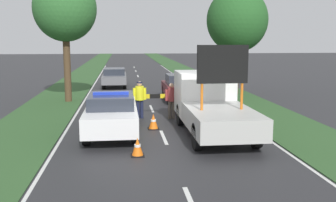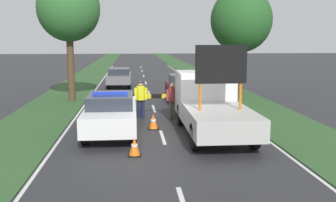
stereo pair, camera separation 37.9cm
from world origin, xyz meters
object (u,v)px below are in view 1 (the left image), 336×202
Objects in this scene: police_car at (111,113)px; road_barrier at (150,98)px; pedestrian_civilian at (171,98)px; traffic_cone_near_truck at (137,147)px; traffic_cone_near_police at (153,122)px; work_truck at (211,103)px; roadside_tree_near_left at (65,9)px; queued_car_suv_grey at (114,77)px; utility_pole at (221,35)px; roadside_tree_near_right at (237,20)px; traffic_cone_centre_front at (116,110)px; queued_car_wagon_maroon at (181,87)px; police_officer at (140,96)px.

police_car reaches higher than road_barrier.
pedestrian_civilian is 5.82m from traffic_cone_near_truck.
traffic_cone_near_truck is at bearing -102.17° from traffic_cone_near_police.
roadside_tree_near_left is at bearing -47.44° from work_truck.
utility_pole is (6.82, -4.81, 3.00)m from queued_car_suv_grey.
traffic_cone_near_truck is at bearing 48.63° from work_truck.
police_car is at bearing -149.36° from pedestrian_civilian.
pedestrian_civilian is 2.62× the size of traffic_cone_near_police.
utility_pole is at bearing -102.22° from work_truck.
pedestrian_civilian is 9.48m from roadside_tree_near_right.
queued_car_wagon_maroon is at bearing 47.21° from traffic_cone_centre_front.
police_car is 0.69× the size of utility_pole.
roadside_tree_near_left is at bearing 102.49° from police_car.
queued_car_suv_grey is (-1.83, 11.27, -0.09)m from road_barrier.
road_barrier is at bearing -8.91° from traffic_cone_centre_front.
police_officer is 3.22× the size of traffic_cone_centre_front.
traffic_cone_near_truck is at bearing -121.85° from pedestrian_civilian.
police_officer is 2.73× the size of traffic_cone_near_police.
utility_pole is (6.65, 9.92, 2.93)m from police_car.
roadside_tree_near_right is (3.83, 9.79, 3.55)m from work_truck.
roadside_tree_near_right is at bearing 50.75° from road_barrier.
pedestrian_civilian is 0.39× the size of queued_car_wagon_maroon.
traffic_cone_near_truck is 0.09× the size of roadside_tree_near_right.
traffic_cone_near_police is 0.08× the size of utility_pole.
pedestrian_civilian is 2.81× the size of traffic_cone_near_truck.
work_truck is at bearing 104.86° from queued_car_suv_grey.
pedestrian_civilian reaches higher than queued_car_suv_grey.
queued_car_suv_grey is 0.66× the size of roadside_tree_near_right.
road_barrier is 1.26m from pedestrian_civilian.
traffic_cone_centre_front is at bearing 116.26° from traffic_cone_near_police.
police_officer is (-0.49, -0.62, 0.17)m from road_barrier.
queued_car_suv_grey is (-1.34, 11.90, -0.26)m from police_officer.
police_car reaches higher than pedestrian_civilian.
roadside_tree_near_left is at bearing 137.84° from road_barrier.
road_barrier is at bearing 63.61° from queued_car_wagon_maroon.
traffic_cone_centre_front is 9.69m from utility_pole.
police_officer is 11.97m from queued_car_suv_grey.
utility_pole is (4.07, 7.33, 2.79)m from pedestrian_civilian.
police_officer is at bearing -127.69° from utility_pole.
queued_car_wagon_maroon is 8.08m from queued_car_suv_grey.
traffic_cone_near_truck is 14.99m from roadside_tree_near_right.
roadside_tree_near_left is at bearing 122.64° from traffic_cone_centre_front.
utility_pole reaches higher than road_barrier.
police_car reaches higher than traffic_cone_near_truck.
roadside_tree_near_right reaches higher than police_car.
police_officer is at bearing -38.61° from traffic_cone_centre_front.
roadside_tree_near_right is at bearing 56.79° from traffic_cone_near_police.
traffic_cone_near_truck is 17.69m from queued_car_suv_grey.
pedestrian_civilian is at bearing -39.35° from road_barrier.
traffic_cone_centre_front is 10.58m from roadside_tree_near_right.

